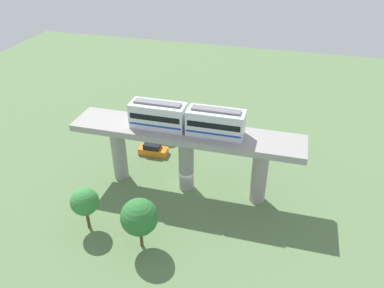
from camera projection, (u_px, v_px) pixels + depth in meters
ground_plane at (187, 187)px, 49.61m from camera, size 120.00×120.00×0.00m
viaduct at (186, 146)px, 46.24m from camera, size 5.20×28.00×8.59m
train at (186, 119)px, 44.24m from camera, size 2.64×13.55×3.24m
parked_car_white at (263, 145)px, 56.97m from camera, size 2.27×4.38×1.76m
parked_car_orange at (153, 149)px, 55.97m from camera, size 1.86×4.22×1.76m
tree_near_viaduct at (85, 202)px, 41.46m from camera, size 3.12×3.12×5.36m
tree_mid_lot at (163, 122)px, 59.03m from camera, size 2.79×2.79×4.17m
tree_far_corner at (139, 217)px, 38.89m from camera, size 3.93×3.93×6.10m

